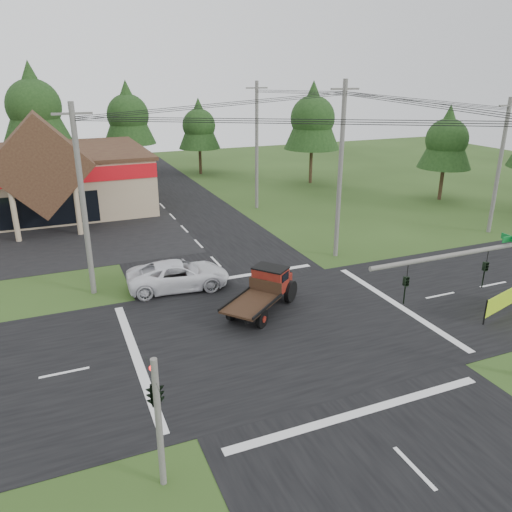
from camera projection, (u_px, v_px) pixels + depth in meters
ground at (280, 329)px, 24.53m from camera, size 120.00×120.00×0.00m
road_ns at (280, 329)px, 24.52m from camera, size 12.00×120.00×0.02m
road_ew at (280, 329)px, 24.52m from camera, size 120.00×12.00×0.02m
traffic_signal_mast at (509, 284)px, 18.61m from camera, size 8.12×0.24×7.00m
traffic_signal_corner at (154, 382)px, 14.25m from camera, size 0.53×2.48×4.40m
utility_pole_nw at (83, 201)px, 26.69m from camera, size 2.00×0.30×10.50m
utility_pole_ne at (340, 170)px, 32.31m from camera, size 2.00×0.30×11.50m
utility_pole_far at (499, 166)px, 37.61m from camera, size 2.00×0.30×10.20m
utility_pole_n at (257, 145)px, 44.48m from camera, size 2.00×0.30×11.20m
tree_row_c at (33, 104)px, 53.37m from camera, size 7.28×7.28×13.13m
tree_row_d at (128, 113)px, 58.32m from camera, size 6.16×6.16×11.11m
tree_row_e at (199, 124)px, 59.96m from camera, size 5.04×5.04×9.09m
tree_side_ne at (313, 116)px, 54.46m from camera, size 6.16×6.16×11.11m
tree_side_e_near at (447, 137)px, 47.44m from camera, size 5.04×5.04×9.09m
antique_flatbed_truck at (261, 293)px, 25.92m from camera, size 5.33×4.84×2.19m
roadside_banner at (504, 302)px, 25.82m from camera, size 3.89×1.21×1.37m
white_pickup at (178, 275)px, 28.90m from camera, size 6.09×3.27×1.63m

